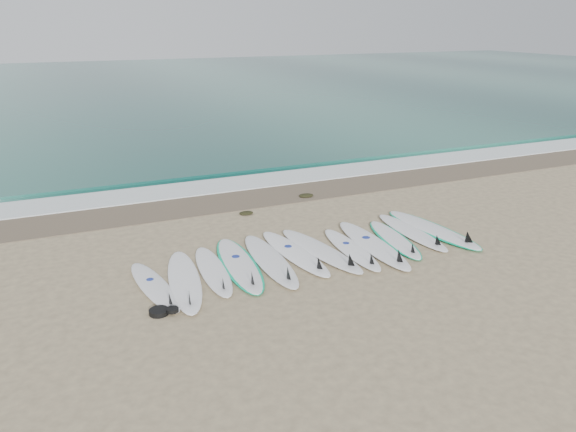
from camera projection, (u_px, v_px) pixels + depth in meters
name	position (u px, v px, depth m)	size (l,w,h in m)	color
ground	(309.00, 256.00, 11.29)	(120.00, 120.00, 0.00)	#9A8764
ocean	(107.00, 87.00, 39.32)	(120.00, 55.00, 0.03)	#1D5B50
wet_sand_band	(241.00, 199.00, 14.82)	(120.00, 1.80, 0.01)	brown
foam_band	(225.00, 185.00, 16.03)	(120.00, 1.40, 0.04)	silver
wave_crest	(210.00, 172.00, 17.31)	(120.00, 1.00, 0.10)	#1D5B50
surfboard_0	(155.00, 287.00, 9.85)	(0.76, 2.34, 0.29)	white
surfboard_1	(185.00, 281.00, 10.05)	(0.97, 2.77, 0.35)	white
surfboard_2	(214.00, 271.00, 10.46)	(0.68, 2.41, 0.30)	white
surfboard_3	(240.00, 264.00, 10.75)	(0.92, 2.81, 0.35)	white
surfboard_4	(271.00, 261.00, 10.90)	(0.73, 2.81, 0.36)	white
surfboard_5	(296.00, 253.00, 11.24)	(0.74, 2.69, 0.34)	white
surfboard_6	(322.00, 251.00, 11.36)	(0.95, 2.79, 0.35)	white
surfboard_7	(352.00, 250.00, 11.44)	(0.66, 2.43, 0.31)	white
surfboard_8	(374.00, 245.00, 11.65)	(0.78, 2.93, 0.37)	white
surfboard_9	(395.00, 239.00, 12.00)	(0.94, 2.40, 0.30)	white
surfboard_10	(413.00, 232.00, 12.36)	(0.58, 2.53, 0.32)	white
surfboard_11	(434.00, 229.00, 12.54)	(0.96, 2.93, 0.37)	white
seaweed_near	(246.00, 213.00, 13.67)	(0.35, 0.27, 0.07)	black
seaweed_far	(306.00, 195.00, 15.01)	(0.40, 0.31, 0.08)	black
leash_coil	(162.00, 311.00, 9.03)	(0.46, 0.36, 0.11)	black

